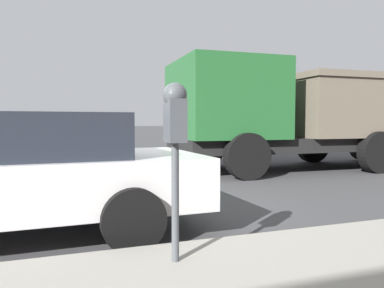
# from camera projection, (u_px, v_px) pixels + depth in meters

# --- Properties ---
(ground_plane) EXTENTS (220.00, 220.00, 0.00)m
(ground_plane) POSITION_uv_depth(u_px,v_px,m) (101.00, 210.00, 5.39)
(ground_plane) COLOR #424244
(parking_meter) EXTENTS (0.21, 0.19, 1.42)m
(parking_meter) POSITION_uv_depth(u_px,v_px,m) (175.00, 126.00, 2.93)
(parking_meter) COLOR #4C5156
(parking_meter) RESTS_ON sidewalk
(dump_truck) EXTENTS (3.12, 8.13, 2.78)m
(dump_truck) POSITION_uv_depth(u_px,v_px,m) (318.00, 113.00, 10.27)
(dump_truck) COLOR black
(dump_truck) RESTS_ON ground_plane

